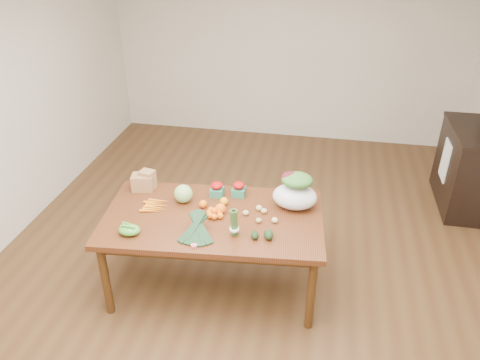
% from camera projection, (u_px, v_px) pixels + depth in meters
% --- Properties ---
extents(floor, '(6.00, 6.00, 0.00)m').
position_uv_depth(floor, '(252.00, 256.00, 4.65)').
color(floor, '#4F341B').
rests_on(floor, ground).
extents(room_walls, '(5.02, 6.02, 2.70)m').
position_uv_depth(room_walls, '(254.00, 131.00, 3.98)').
color(room_walls, beige).
rests_on(room_walls, floor).
extents(dining_table, '(1.92, 1.18, 0.75)m').
position_uv_depth(dining_table, '(214.00, 251.00, 4.12)').
color(dining_table, '#572C14').
rests_on(dining_table, floor).
extents(cabinet, '(0.52, 1.02, 0.94)m').
position_uv_depth(cabinet, '(468.00, 168.00, 5.27)').
color(cabinet, black).
rests_on(cabinet, floor).
extents(dish_towel, '(0.02, 0.28, 0.45)m').
position_uv_depth(dish_towel, '(445.00, 161.00, 5.25)').
color(dish_towel, white).
rests_on(dish_towel, cabinet).
extents(paper_bag, '(0.27, 0.24, 0.18)m').
position_uv_depth(paper_bag, '(143.00, 181.00, 4.27)').
color(paper_bag, '#9C7046').
rests_on(paper_bag, dining_table).
extents(cabbage, '(0.16, 0.16, 0.16)m').
position_uv_depth(cabbage, '(183.00, 194.00, 4.09)').
color(cabbage, '#96B267').
rests_on(cabbage, dining_table).
extents(strawberry_basket_a, '(0.12, 0.12, 0.10)m').
position_uv_depth(strawberry_basket_a, '(217.00, 190.00, 4.20)').
color(strawberry_basket_a, red).
rests_on(strawberry_basket_a, dining_table).
extents(strawberry_basket_b, '(0.13, 0.13, 0.11)m').
position_uv_depth(strawberry_basket_b, '(239.00, 190.00, 4.20)').
color(strawberry_basket_b, '#AF0B0C').
rests_on(strawberry_basket_b, dining_table).
extents(orange_a, '(0.07, 0.07, 0.07)m').
position_uv_depth(orange_a, '(203.00, 204.00, 4.03)').
color(orange_a, '#FF5C0F').
rests_on(orange_a, dining_table).
extents(orange_b, '(0.07, 0.07, 0.07)m').
position_uv_depth(orange_b, '(224.00, 201.00, 4.07)').
color(orange_b, orange).
rests_on(orange_b, dining_table).
extents(orange_c, '(0.09, 0.09, 0.09)m').
position_uv_depth(orange_c, '(221.00, 209.00, 3.95)').
color(orange_c, orange).
rests_on(orange_c, dining_table).
extents(mandarin_cluster, '(0.20, 0.20, 0.09)m').
position_uv_depth(mandarin_cluster, '(214.00, 212.00, 3.91)').
color(mandarin_cluster, '#FF580F').
rests_on(mandarin_cluster, dining_table).
extents(carrots, '(0.24, 0.24, 0.03)m').
position_uv_depth(carrots, '(155.00, 206.00, 4.05)').
color(carrots, orange).
rests_on(carrots, dining_table).
extents(snap_pea_bag, '(0.18, 0.13, 0.08)m').
position_uv_depth(snap_pea_bag, '(129.00, 230.00, 3.69)').
color(snap_pea_bag, '#58A939').
rests_on(snap_pea_bag, dining_table).
extents(kale_bunch, '(0.36, 0.43, 0.16)m').
position_uv_depth(kale_bunch, '(196.00, 231.00, 3.62)').
color(kale_bunch, black).
rests_on(kale_bunch, dining_table).
extents(asparagus_bundle, '(0.09, 0.12, 0.26)m').
position_uv_depth(asparagus_bundle, '(234.00, 223.00, 3.63)').
color(asparagus_bundle, '#537A38').
rests_on(asparagus_bundle, dining_table).
extents(potato_a, '(0.05, 0.05, 0.04)m').
position_uv_depth(potato_a, '(246.00, 213.00, 3.94)').
color(potato_a, tan).
rests_on(potato_a, dining_table).
extents(potato_b, '(0.05, 0.05, 0.04)m').
position_uv_depth(potato_b, '(259.00, 220.00, 3.84)').
color(potato_b, tan).
rests_on(potato_b, dining_table).
extents(potato_c, '(0.05, 0.05, 0.04)m').
position_uv_depth(potato_c, '(264.00, 211.00, 3.96)').
color(potato_c, '#DCBC7F').
rests_on(potato_c, dining_table).
extents(potato_d, '(0.06, 0.05, 0.05)m').
position_uv_depth(potato_d, '(259.00, 208.00, 4.00)').
color(potato_d, tan).
rests_on(potato_d, dining_table).
extents(potato_e, '(0.06, 0.05, 0.05)m').
position_uv_depth(potato_e, '(275.00, 220.00, 3.84)').
color(potato_e, '#D3C67A').
rests_on(potato_e, dining_table).
extents(avocado_a, '(0.08, 0.10, 0.06)m').
position_uv_depth(avocado_a, '(255.00, 235.00, 3.65)').
color(avocado_a, black).
rests_on(avocado_a, dining_table).
extents(avocado_b, '(0.10, 0.12, 0.07)m').
position_uv_depth(avocado_b, '(268.00, 235.00, 3.65)').
color(avocado_b, black).
rests_on(avocado_b, dining_table).
extents(salad_bag, '(0.41, 0.32, 0.30)m').
position_uv_depth(salad_bag, '(295.00, 192.00, 3.98)').
color(salad_bag, white).
rests_on(salad_bag, dining_table).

